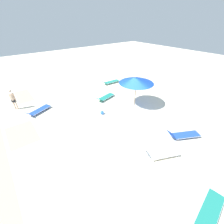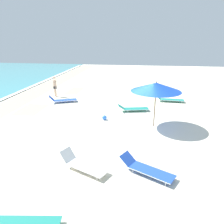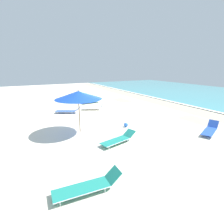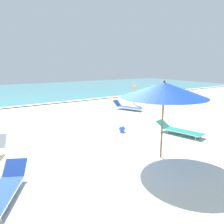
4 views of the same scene
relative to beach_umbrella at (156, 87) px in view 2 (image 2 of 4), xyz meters
name	(u,v)px [view 2 (image 2 of 4)]	position (x,y,z in m)	size (l,w,h in m)	color
ground_plane	(128,133)	(-1.00, 1.42, -2.39)	(60.00, 60.00, 0.16)	beige
beach_umbrella	(156,87)	(0.00, 0.00, 0.00)	(2.80, 2.80, 2.63)	olive
sun_lounger_under_umbrella	(16,224)	(-7.91, 3.92, -2.11)	(0.91, 2.41, 0.47)	#1E8475
sun_lounger_beside_umbrella	(83,164)	(-4.90, 2.91, -2.09)	(1.39, 2.08, 0.63)	white
sun_lounger_near_water_left	(146,169)	(-4.83, 0.46, -2.10)	(1.55, 2.16, 0.53)	blue
sun_lounger_near_water_right	(63,100)	(3.93, 6.97, -2.10)	(1.38, 2.19, 0.59)	blue
sun_lounger_mid_beach_solo	(133,108)	(2.53, 1.31, -2.11)	(1.07, 2.22, 0.49)	#1E8475
sun_lounger_mid_beach_pair_a	(169,99)	(5.33, -1.43, -2.10)	(0.73, 2.28, 0.55)	#1E8475
beachgoer_wading_adult	(55,85)	(5.58, 8.23, -1.31)	(0.33, 0.36, 1.76)	beige
beach_ball	(104,118)	(0.57, 3.02, -2.17)	(0.29, 0.29, 0.29)	blue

